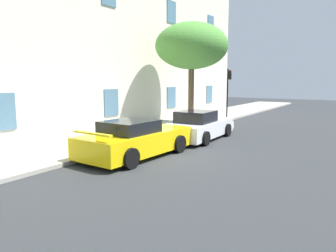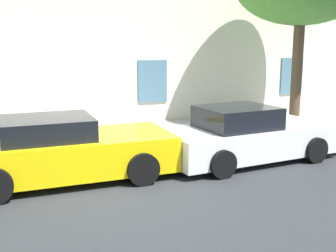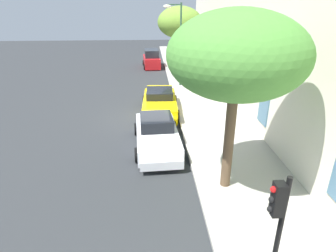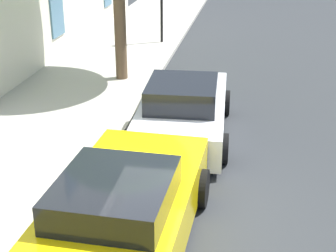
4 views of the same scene
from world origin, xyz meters
name	(u,v)px [view 2 (image 2 of 4)]	position (x,y,z in m)	size (l,w,h in m)	color
ground_plane	(114,184)	(0.00, 0.00, 0.00)	(80.00, 80.00, 0.00)	#2B2D30
sidewalk	(78,142)	(0.00, 3.77, 0.07)	(60.00, 3.92, 0.14)	#A8A399
sportscar_red_lead	(73,151)	(-0.69, 0.74, 0.62)	(5.12, 2.37, 1.39)	yellow
sportscar_yellow_flank	(252,136)	(3.78, 0.45, 0.60)	(4.93, 2.31, 1.40)	white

